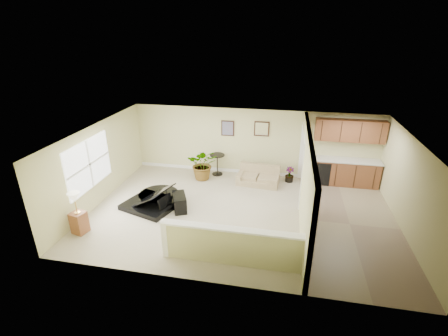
% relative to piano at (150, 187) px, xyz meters
% --- Properties ---
extents(floor, '(9.00, 9.00, 0.00)m').
position_rel_piano_xyz_m(floor, '(2.85, 0.00, -0.60)').
color(floor, tan).
rests_on(floor, ground).
extents(back_wall, '(9.00, 0.04, 2.50)m').
position_rel_piano_xyz_m(back_wall, '(2.85, 3.00, 0.65)').
color(back_wall, beige).
rests_on(back_wall, floor).
extents(front_wall, '(9.00, 0.04, 2.50)m').
position_rel_piano_xyz_m(front_wall, '(2.85, -3.00, 0.65)').
color(front_wall, beige).
rests_on(front_wall, floor).
extents(left_wall, '(0.04, 6.00, 2.50)m').
position_rel_piano_xyz_m(left_wall, '(-1.65, 0.00, 0.65)').
color(left_wall, beige).
rests_on(left_wall, floor).
extents(right_wall, '(0.04, 6.00, 2.50)m').
position_rel_piano_xyz_m(right_wall, '(7.35, 0.00, 0.65)').
color(right_wall, beige).
rests_on(right_wall, floor).
extents(ceiling, '(9.00, 6.00, 0.04)m').
position_rel_piano_xyz_m(ceiling, '(2.85, 0.00, 1.90)').
color(ceiling, white).
rests_on(ceiling, back_wall).
extents(kitchen_vinyl, '(2.70, 6.00, 0.01)m').
position_rel_piano_xyz_m(kitchen_vinyl, '(6.00, 0.00, -0.60)').
color(kitchen_vinyl, gray).
rests_on(kitchen_vinyl, floor).
extents(interior_partition, '(0.18, 5.99, 2.50)m').
position_rel_piano_xyz_m(interior_partition, '(4.65, 0.25, 0.62)').
color(interior_partition, beige).
rests_on(interior_partition, floor).
extents(pony_half_wall, '(3.42, 0.22, 1.00)m').
position_rel_piano_xyz_m(pony_half_wall, '(2.92, -2.30, -0.08)').
color(pony_half_wall, beige).
rests_on(pony_half_wall, floor).
extents(left_window, '(0.05, 2.15, 1.45)m').
position_rel_piano_xyz_m(left_window, '(-1.64, -0.50, 0.85)').
color(left_window, white).
rests_on(left_window, left_wall).
extents(wall_art_left, '(0.48, 0.04, 0.58)m').
position_rel_piano_xyz_m(wall_art_left, '(1.90, 2.97, 1.15)').
color(wall_art_left, '#321C12').
rests_on(wall_art_left, back_wall).
extents(wall_mirror, '(0.55, 0.04, 0.55)m').
position_rel_piano_xyz_m(wall_mirror, '(3.15, 2.97, 1.20)').
color(wall_mirror, '#321C12').
rests_on(wall_mirror, back_wall).
extents(kitchen_cabinets, '(2.36, 0.65, 2.33)m').
position_rel_piano_xyz_m(kitchen_cabinets, '(6.04, 2.73, 0.27)').
color(kitchen_cabinets, brown).
rests_on(kitchen_cabinets, floor).
extents(piano, '(2.09, 2.08, 1.44)m').
position_rel_piano_xyz_m(piano, '(0.00, 0.00, 0.00)').
color(piano, black).
rests_on(piano, floor).
extents(piano_bench, '(0.64, 0.82, 0.49)m').
position_rel_piano_xyz_m(piano_bench, '(0.98, -0.13, -0.36)').
color(piano_bench, black).
rests_on(piano_bench, floor).
extents(loveseat, '(1.53, 0.95, 0.84)m').
position_rel_piano_xyz_m(loveseat, '(3.16, 2.20, -0.28)').
color(loveseat, tan).
rests_on(loveseat, floor).
extents(accent_table, '(0.56, 0.56, 0.81)m').
position_rel_piano_xyz_m(accent_table, '(1.56, 2.65, -0.08)').
color(accent_table, black).
rests_on(accent_table, floor).
extents(palm_plant, '(1.19, 1.07, 1.19)m').
position_rel_piano_xyz_m(palm_plant, '(1.14, 2.17, -0.02)').
color(palm_plant, black).
rests_on(palm_plant, floor).
extents(small_plant, '(0.32, 0.32, 0.56)m').
position_rel_piano_xyz_m(small_plant, '(4.26, 2.54, -0.37)').
color(small_plant, black).
rests_on(small_plant, floor).
extents(lamp_stand, '(0.43, 0.43, 1.21)m').
position_rel_piano_xyz_m(lamp_stand, '(-1.30, -1.81, -0.09)').
color(lamp_stand, brown).
rests_on(lamp_stand, floor).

